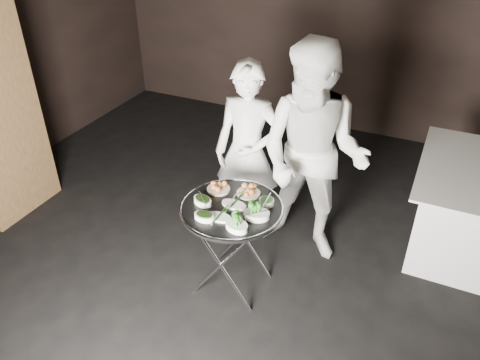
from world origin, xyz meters
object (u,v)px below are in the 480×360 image
at_px(tray_stand, 232,244).
at_px(waiter_right, 313,157).
at_px(serving_tray, 232,208).
at_px(waiter_left, 248,153).

distance_m(tray_stand, waiter_right, 0.96).
bearing_deg(serving_tray, waiter_left, 105.09).
height_order(serving_tray, waiter_left, waiter_left).
distance_m(tray_stand, waiter_left, 0.87).
height_order(serving_tray, waiter_right, waiter_right).
xyz_separation_m(tray_stand, waiter_left, (-0.20, 0.76, 0.39)).
xyz_separation_m(tray_stand, serving_tray, (-0.00, -0.00, 0.35)).
bearing_deg(tray_stand, waiter_right, 59.94).
relative_size(serving_tray, waiter_left, 0.47).
relative_size(serving_tray, waiter_right, 0.41).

